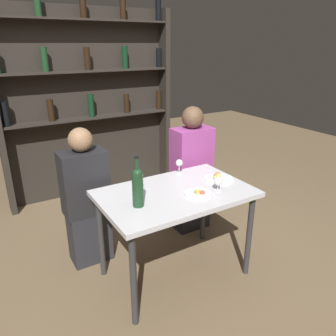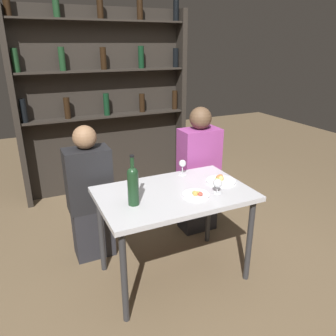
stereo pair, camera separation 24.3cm
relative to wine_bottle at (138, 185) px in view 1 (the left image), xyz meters
name	(u,v)px [view 1 (the left image)]	position (x,y,z in m)	size (l,w,h in m)	color
ground_plane	(175,273)	(0.33, 0.06, -0.88)	(10.00, 10.00, 0.00)	brown
dining_table	(175,201)	(0.33, 0.06, -0.23)	(1.11, 0.71, 0.73)	silver
wine_rack_wall	(89,99)	(0.33, 1.92, 0.28)	(2.01, 0.21, 2.24)	#28231E
wine_bottle	(138,185)	(0.00, 0.00, 0.00)	(0.08, 0.08, 0.35)	#19381E
wine_glass_0	(179,164)	(0.54, 0.34, -0.06)	(0.06, 0.06, 0.13)	silver
wine_glass_1	(218,182)	(0.61, -0.09, -0.08)	(0.06, 0.06, 0.11)	silver
food_plate_0	(198,193)	(0.45, -0.06, -0.14)	(0.20, 0.20, 0.04)	white
food_plate_1	(218,178)	(0.75, 0.08, -0.14)	(0.23, 0.23, 0.05)	white
seated_person_left	(86,202)	(-0.18, 0.61, -0.34)	(0.36, 0.22, 1.16)	#26262B
seated_person_right	(191,173)	(0.86, 0.61, -0.30)	(0.37, 0.22, 1.22)	#26262B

